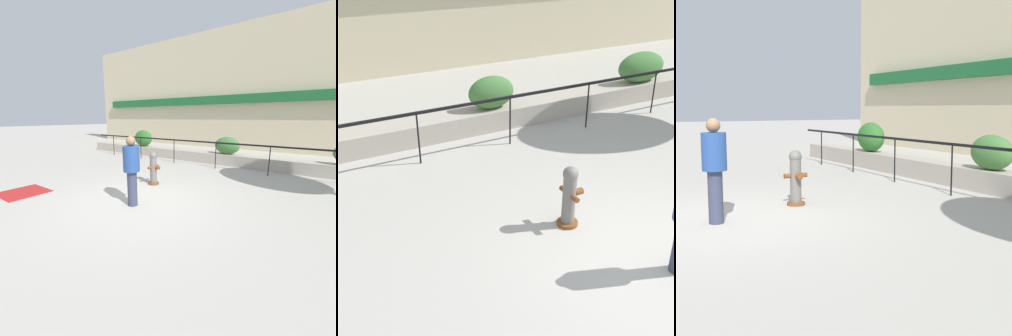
% 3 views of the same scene
% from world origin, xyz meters
% --- Properties ---
extents(ground_plane, '(120.00, 120.00, 0.00)m').
position_xyz_m(ground_plane, '(0.00, 0.00, 0.00)').
color(ground_plane, '#B2ADA3').
extents(planter_wall_low, '(18.00, 0.70, 0.50)m').
position_xyz_m(planter_wall_low, '(0.00, 6.00, 0.25)').
color(planter_wall_low, '#ADA393').
rests_on(planter_wall_low, ground).
extents(fence_railing_segment, '(15.00, 0.05, 1.15)m').
position_xyz_m(fence_railing_segment, '(-0.00, 4.90, 1.02)').
color(fence_railing_segment, black).
rests_on(fence_railing_segment, ground).
extents(hedge_bush_0, '(1.18, 0.70, 0.94)m').
position_xyz_m(hedge_bush_0, '(-5.07, 6.00, 0.97)').
color(hedge_bush_0, '#2D6B28').
rests_on(hedge_bush_0, planter_wall_low).
extents(hedge_bush_1, '(1.17, 0.63, 0.80)m').
position_xyz_m(hedge_bush_1, '(0.07, 6.00, 0.90)').
color(hedge_bush_1, '#427538').
rests_on(hedge_bush_1, planter_wall_low).
extents(fire_hydrant, '(0.43, 0.47, 1.08)m').
position_xyz_m(fire_hydrant, '(-0.70, 1.56, 0.55)').
color(fire_hydrant, brown).
rests_on(fire_hydrant, ground).
extents(pedestrian, '(0.47, 0.47, 1.73)m').
position_xyz_m(pedestrian, '(0.03, -0.17, 0.99)').
color(pedestrian, '#383D56').
rests_on(pedestrian, ground).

